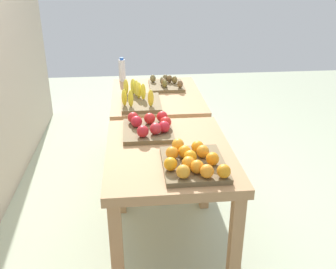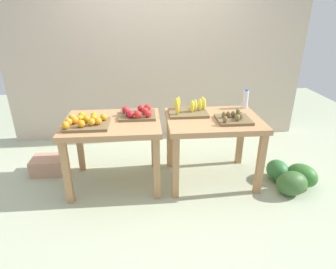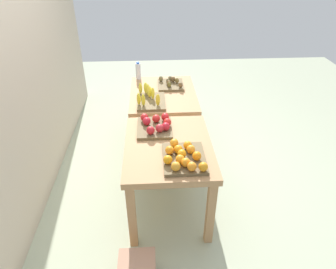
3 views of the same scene
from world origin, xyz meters
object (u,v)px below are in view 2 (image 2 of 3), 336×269
(display_table_left, at_px, (113,131))
(orange_bin, at_px, (86,122))
(display_table_right, at_px, (213,128))
(kiwi_bin, at_px, (233,118))
(apple_bin, at_px, (138,113))
(cardboard_produce_box, at_px, (49,165))
(watermelon_pile, at_px, (291,177))
(banana_crate, at_px, (189,110))
(water_bottle, at_px, (245,99))

(display_table_left, relative_size, orange_bin, 2.27)
(display_table_right, bearing_deg, kiwi_bin, -29.67)
(apple_bin, distance_m, cardboard_produce_box, 1.36)
(display_table_right, xyz_separation_m, watermelon_pile, (0.89, -0.27, -0.53))
(banana_crate, bearing_deg, cardboard_produce_box, 175.46)
(display_table_left, distance_m, kiwi_bin, 1.32)
(water_bottle, height_order, cardboard_produce_box, water_bottle)
(display_table_right, relative_size, apple_bin, 2.60)
(cardboard_produce_box, bearing_deg, apple_bin, -9.57)
(cardboard_produce_box, bearing_deg, water_bottle, 0.19)
(orange_bin, bearing_deg, cardboard_produce_box, 145.61)
(orange_bin, relative_size, cardboard_produce_box, 1.15)
(apple_bin, xyz_separation_m, banana_crate, (0.59, 0.05, 0.00))
(watermelon_pile, bearing_deg, kiwi_bin, 167.08)
(display_table_left, height_order, cardboard_produce_box, display_table_left)
(display_table_left, xyz_separation_m, orange_bin, (-0.26, -0.11, 0.16))
(water_bottle, bearing_deg, cardboard_produce_box, -179.81)
(apple_bin, bearing_deg, cardboard_produce_box, 170.43)
(apple_bin, bearing_deg, banana_crate, 5.31)
(apple_bin, height_order, banana_crate, banana_crate)
(apple_bin, distance_m, kiwi_bin, 1.05)
(display_table_right, bearing_deg, cardboard_produce_box, 171.38)
(apple_bin, relative_size, watermelon_pile, 0.65)
(orange_bin, xyz_separation_m, apple_bin, (0.53, 0.22, -0.00))
(banana_crate, relative_size, watermelon_pile, 0.72)
(cardboard_produce_box, bearing_deg, display_table_right, -8.62)
(banana_crate, height_order, watermelon_pile, banana_crate)
(orange_bin, xyz_separation_m, kiwi_bin, (1.56, 0.01, -0.01))
(cardboard_produce_box, bearing_deg, watermelon_pile, -11.21)
(apple_bin, distance_m, banana_crate, 0.59)
(apple_bin, height_order, watermelon_pile, apple_bin)
(orange_bin, relative_size, apple_bin, 1.15)
(display_table_left, bearing_deg, kiwi_bin, -4.71)
(watermelon_pile, distance_m, cardboard_produce_box, 2.92)
(display_table_right, height_order, watermelon_pile, display_table_right)
(water_bottle, relative_size, watermelon_pile, 0.38)
(display_table_right, height_order, banana_crate, banana_crate)
(cardboard_produce_box, bearing_deg, kiwi_bin, -10.65)
(display_table_left, xyz_separation_m, kiwi_bin, (1.31, -0.11, 0.15))
(apple_bin, bearing_deg, display_table_right, -7.33)
(banana_crate, height_order, cardboard_produce_box, banana_crate)
(display_table_left, distance_m, cardboard_produce_box, 1.07)
(watermelon_pile, xyz_separation_m, cardboard_produce_box, (-2.87, 0.57, -0.03))
(water_bottle, bearing_deg, watermelon_pile, -53.29)
(display_table_left, bearing_deg, orange_bin, -155.99)
(orange_bin, bearing_deg, banana_crate, 13.86)
(display_table_left, bearing_deg, water_bottle, 11.05)
(orange_bin, relative_size, watermelon_pile, 0.74)
(display_table_left, bearing_deg, display_table_right, 0.00)
(apple_bin, height_order, kiwi_bin, apple_bin)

